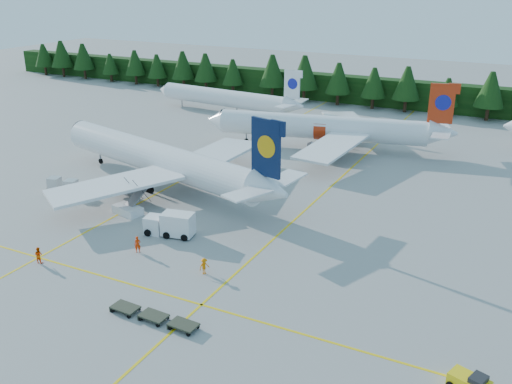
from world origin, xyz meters
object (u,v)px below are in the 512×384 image
at_px(airstairs, 129,207).
at_px(baggage_tug, 470,383).
at_px(service_truck, 170,224).
at_px(airliner_red, 317,127).
at_px(airliner_navy, 153,157).

distance_m(airstairs, baggage_tug, 44.55).
relative_size(airstairs, service_truck, 0.95).
xyz_separation_m(service_truck, baggage_tug, (33.95, -11.82, -0.62)).
xyz_separation_m(airliner_red, baggage_tug, (31.65, -51.54, -2.83)).
xyz_separation_m(airstairs, baggage_tug, (42.04, -14.76, -0.02)).
distance_m(airliner_red, airstairs, 38.32).
height_order(airliner_navy, service_truck, airliner_navy).
bearing_deg(service_truck, baggage_tug, -29.83).
relative_size(airstairs, baggage_tug, 1.82).
height_order(airstairs, baggage_tug, airstairs).
distance_m(service_truck, baggage_tug, 35.95).
relative_size(airliner_navy, airstairs, 7.56).
bearing_deg(airliner_red, airstairs, -117.63).
distance_m(airliner_navy, airliner_red, 30.07).
bearing_deg(airliner_navy, airstairs, -55.17).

